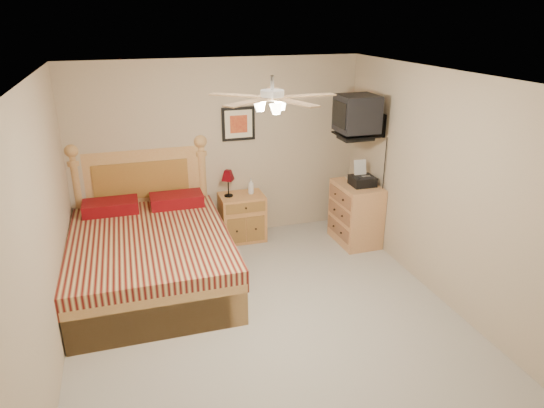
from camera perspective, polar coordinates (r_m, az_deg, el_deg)
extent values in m
plane|color=#A19C91|center=(5.29, -0.63, -13.33)|extent=(4.50, 4.50, 0.00)
cube|color=white|center=(4.38, -0.77, 14.65)|extent=(4.00, 4.50, 0.04)
cube|color=tan|center=(6.77, -6.18, 6.18)|extent=(4.00, 0.04, 2.50)
cube|color=tan|center=(2.88, 12.78, -16.99)|extent=(4.00, 0.04, 2.50)
cube|color=tan|center=(4.59, -25.42, -3.42)|extent=(0.04, 4.50, 2.50)
cube|color=tan|center=(5.56, 19.47, 1.65)|extent=(0.04, 4.50, 2.50)
cube|color=#A26F38|center=(6.89, -3.52, -1.54)|extent=(0.62, 0.47, 0.66)
imported|color=silver|center=(6.78, -2.49, 2.10)|extent=(0.10, 0.10, 0.22)
cube|color=black|center=(6.72, -3.98, 9.39)|extent=(0.46, 0.04, 0.46)
cube|color=#BA824A|center=(6.85, 9.83, -1.09)|extent=(0.52, 0.74, 0.86)
imported|color=beige|center=(6.85, 8.81, 2.92)|extent=(0.22, 0.26, 0.02)
imported|color=gray|center=(6.84, 8.83, 3.06)|extent=(0.22, 0.28, 0.02)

